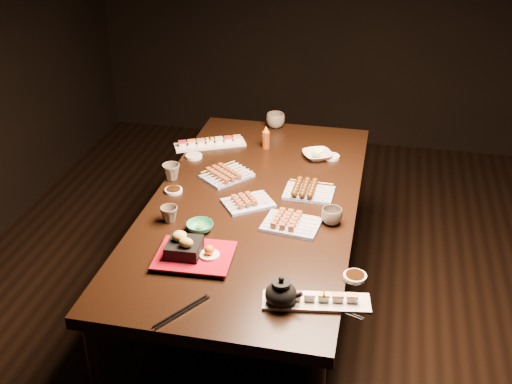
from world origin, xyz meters
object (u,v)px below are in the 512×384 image
(dining_table, at_px, (254,271))
(tempura_tray, at_px, (194,248))
(teacup_mid_right, at_px, (332,216))
(edamame_bowl_green, at_px, (200,227))
(edamame_bowl_cream, at_px, (317,155))
(sushi_platter_far, at_px, (210,142))
(yakitori_plate_left, at_px, (227,172))
(yakitori_plate_right, at_px, (291,220))
(teapot, at_px, (281,291))
(condiment_bottle, at_px, (266,137))
(teacup_near_left, at_px, (169,214))
(teacup_far_right, at_px, (275,121))
(sushi_platter_near, at_px, (316,298))
(teacup_far_left, at_px, (171,172))
(yakitori_plate_center, at_px, (248,199))

(dining_table, relative_size, tempura_tray, 6.24)
(dining_table, distance_m, teacup_mid_right, 0.55)
(edamame_bowl_green, height_order, edamame_bowl_cream, same)
(sushi_platter_far, relative_size, yakitori_plate_left, 1.67)
(sushi_platter_far, bearing_deg, yakitori_plate_right, 102.13)
(teapot, height_order, condiment_bottle, condiment_bottle)
(dining_table, distance_m, tempura_tray, 0.66)
(edamame_bowl_green, xyz_separation_m, teacup_near_left, (-0.14, 0.04, 0.02))
(teacup_mid_right, xyz_separation_m, teacup_far_right, (-0.41, 0.95, 0.01))
(sushi_platter_near, relative_size, sushi_platter_far, 1.01)
(dining_table, xyz_separation_m, edamame_bowl_cream, (0.22, 0.49, 0.39))
(edamame_bowl_cream, bearing_deg, teacup_far_right, 128.72)
(yakitori_plate_left, distance_m, teapot, 0.97)
(teacup_far_left, height_order, teacup_far_right, teacup_far_right)
(teacup_far_right, relative_size, teapot, 0.78)
(teacup_mid_right, height_order, teacup_far_left, teacup_far_left)
(teacup_near_left, height_order, teacup_far_right, teacup_far_right)
(teacup_mid_right, bearing_deg, teapot, -101.25)
(yakitori_plate_center, relative_size, teacup_far_right, 2.02)
(sushi_platter_near, height_order, condiment_bottle, condiment_bottle)
(teacup_near_left, distance_m, teacup_far_right, 1.10)
(yakitori_plate_left, xyz_separation_m, edamame_bowl_green, (0.01, -0.48, -0.01))
(sushi_platter_near, relative_size, yakitori_plate_left, 1.69)
(yakitori_plate_center, height_order, condiment_bottle, condiment_bottle)
(yakitori_plate_right, xyz_separation_m, teapot, (0.05, -0.51, 0.03))
(edamame_bowl_green, height_order, teacup_far_left, teacup_far_left)
(edamame_bowl_cream, xyz_separation_m, tempura_tray, (-0.34, -0.97, 0.04))
(dining_table, xyz_separation_m, sushi_platter_far, (-0.35, 0.52, 0.40))
(edamame_bowl_cream, bearing_deg, teacup_mid_right, -77.22)
(sushi_platter_near, bearing_deg, sushi_platter_far, 112.31)
(yakitori_plate_center, height_order, edamame_bowl_cream, yakitori_plate_center)
(edamame_bowl_green, distance_m, teacup_mid_right, 0.54)
(teacup_mid_right, bearing_deg, tempura_tray, -142.25)
(yakitori_plate_right, relative_size, edamame_bowl_cream, 1.60)
(dining_table, height_order, sushi_platter_near, sushi_platter_near)
(yakitori_plate_center, xyz_separation_m, tempura_tray, (-0.11, -0.45, 0.03))
(tempura_tray, bearing_deg, sushi_platter_far, 99.74)
(yakitori_plate_right, height_order, teacup_far_left, teacup_far_left)
(tempura_tray, distance_m, teacup_far_left, 0.68)
(tempura_tray, bearing_deg, sushi_platter_near, -21.51)
(teacup_far_left, distance_m, teacup_far_right, 0.80)
(sushi_platter_near, height_order, teacup_far_left, teacup_far_left)
(sushi_platter_far, bearing_deg, yakitori_plate_left, 92.24)
(sushi_platter_far, xyz_separation_m, teacup_far_right, (0.29, 0.31, 0.02))
(yakitori_plate_center, distance_m, edamame_bowl_green, 0.29)
(sushi_platter_near, relative_size, teacup_far_left, 4.50)
(dining_table, relative_size, edamame_bowl_green, 16.45)
(yakitori_plate_left, bearing_deg, teacup_mid_right, -81.57)
(yakitori_plate_center, xyz_separation_m, edamame_bowl_cream, (0.24, 0.52, -0.01))
(teacup_near_left, bearing_deg, yakitori_plate_right, 7.75)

